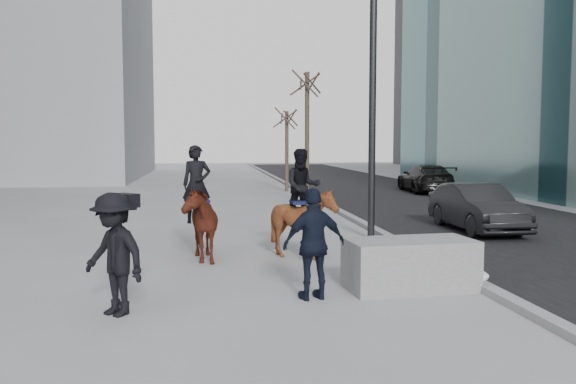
{
  "coord_description": "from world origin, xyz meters",
  "views": [
    {
      "loc": [
        -1.56,
        -10.42,
        2.47
      ],
      "look_at": [
        0.0,
        1.2,
        1.5
      ],
      "focal_mm": 38.0,
      "sensor_mm": 36.0,
      "label": 1
    }
  ],
  "objects": [
    {
      "name": "ground",
      "position": [
        0.0,
        0.0,
        0.0
      ],
      "size": [
        120.0,
        120.0,
        0.0
      ],
      "primitive_type": "plane",
      "color": "gray",
      "rests_on": "ground"
    },
    {
      "name": "road",
      "position": [
        7.0,
        10.0,
        0.01
      ],
      "size": [
        8.0,
        90.0,
        0.01
      ],
      "primitive_type": "cube",
      "color": "black",
      "rests_on": "ground"
    },
    {
      "name": "curb",
      "position": [
        3.0,
        10.0,
        0.06
      ],
      "size": [
        0.25,
        90.0,
        0.12
      ],
      "primitive_type": "cube",
      "color": "gray",
      "rests_on": "ground"
    },
    {
      "name": "planter",
      "position": [
        1.8,
        -0.73,
        0.42
      ],
      "size": [
        2.19,
        1.23,
        0.84
      ],
      "primitive_type": "cube",
      "rotation": [
        0.0,
        0.0,
        0.08
      ],
      "color": "gray",
      "rests_on": "ground"
    },
    {
      "name": "car_near",
      "position": [
        5.85,
        5.46,
        0.65
      ],
      "size": [
        1.42,
        3.98,
        1.31
      ],
      "primitive_type": "imported",
      "rotation": [
        0.0,
        0.0,
        -0.01
      ],
      "color": "black",
      "rests_on": "ground"
    },
    {
      "name": "car_far",
      "position": [
        9.03,
        18.06,
        0.68
      ],
      "size": [
        2.31,
        4.85,
        1.37
      ],
      "primitive_type": "imported",
      "rotation": [
        0.0,
        0.0,
        3.06
      ],
      "color": "black",
      "rests_on": "ground"
    },
    {
      "name": "tree_near",
      "position": [
        2.4,
        13.38,
        2.88
      ],
      "size": [
        1.2,
        1.2,
        5.77
      ],
      "primitive_type": null,
      "color": "#32281D",
      "rests_on": "ground"
    },
    {
      "name": "tree_far",
      "position": [
        2.4,
        19.48,
        2.2
      ],
      "size": [
        1.2,
        1.2,
        4.4
      ],
      "primitive_type": null,
      "color": "#3B2B23",
      "rests_on": "ground"
    },
    {
      "name": "mounted_left",
      "position": [
        -1.77,
        2.36,
        0.89
      ],
      "size": [
        1.12,
        1.96,
        2.4
      ],
      "color": "#4E1A0F",
      "rests_on": "ground"
    },
    {
      "name": "mounted_right",
      "position": [
        0.45,
        2.11,
        0.93
      ],
      "size": [
        1.26,
        1.41,
        2.32
      ],
      "color": "#441B0D",
      "rests_on": "ground"
    },
    {
      "name": "feeder",
      "position": [
        0.1,
        -1.15,
        0.88
      ],
      "size": [
        1.1,
        0.97,
        1.75
      ],
      "color": "black",
      "rests_on": "ground"
    },
    {
      "name": "camera_crew",
      "position": [
        -2.87,
        -1.63,
        0.89
      ],
      "size": [
        1.28,
        1.25,
        1.75
      ],
      "color": "black",
      "rests_on": "ground"
    },
    {
      "name": "lamppost",
      "position": [
        2.6,
        4.43,
        4.99
      ],
      "size": [
        0.25,
        1.97,
        9.09
      ],
      "color": "black",
      "rests_on": "ground"
    },
    {
      "name": "snow_piles",
      "position": [
        2.7,
        7.38,
        0.16
      ],
      "size": [
        1.27,
        14.91,
        0.32
      ],
      "color": "silver",
      "rests_on": "ground"
    }
  ]
}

